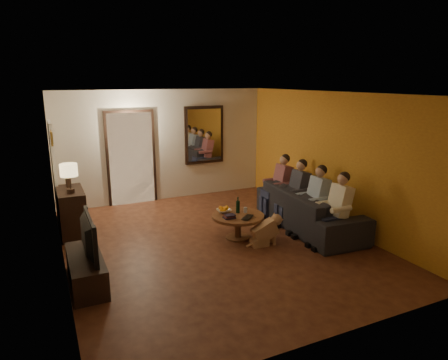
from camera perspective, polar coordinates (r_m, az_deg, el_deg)
name	(u,v)px	position (r m, az deg, el deg)	size (l,w,h in m)	color
floor	(216,243)	(7.18, -1.18, -8.93)	(5.00, 6.00, 0.01)	#441D12
ceiling	(215,93)	(6.61, -1.29, 12.27)	(5.00, 6.00, 0.01)	white
back_wall	(164,146)	(9.55, -8.52, 4.88)	(5.00, 0.02, 2.60)	beige
front_wall	(332,230)	(4.32, 15.12, -6.98)	(5.00, 0.02, 2.60)	beige
left_wall	(57,188)	(6.24, -22.75, -1.05)	(0.02, 6.00, 2.60)	beige
right_wall	(332,159)	(8.09, 15.22, 2.86)	(0.02, 6.00, 2.60)	beige
orange_accent	(332,159)	(8.08, 15.17, 2.85)	(0.01, 6.00, 2.60)	#C67621
kitchen_doorway	(131,159)	(9.39, -13.11, 2.95)	(1.00, 0.06, 2.10)	#FFE0A5
door_trim	(131,159)	(9.38, -13.10, 2.94)	(1.12, 0.04, 2.22)	black
fridge_glimpse	(142,164)	(9.47, -11.59, 2.21)	(0.45, 0.03, 1.70)	silver
mirror_frame	(204,135)	(9.81, -2.85, 6.45)	(1.00, 0.05, 1.40)	black
mirror_glass	(205,135)	(9.78, -2.79, 6.43)	(0.86, 0.02, 1.26)	white
white_door	(55,173)	(8.55, -23.05, 0.88)	(0.06, 0.85, 2.04)	white
framed_art	(52,138)	(7.42, -23.41, 5.51)	(0.03, 0.28, 0.24)	#B28C33
art_canvas	(53,138)	(7.42, -23.30, 5.52)	(0.01, 0.22, 0.18)	brown
dresser	(72,212)	(7.94, -20.88, -4.31)	(0.45, 0.96, 0.86)	black
table_lamp	(69,178)	(7.55, -21.21, 0.23)	(0.30, 0.30, 0.54)	beige
flower_vase	(68,176)	(7.99, -21.41, 0.57)	(0.14, 0.14, 0.44)	#AC1812
tv_stand	(86,270)	(6.09, -19.09, -12.06)	(0.45, 1.26, 0.42)	black
tv	(83,237)	(5.89, -19.49, -7.66)	(0.13, 1.02, 0.58)	black
sofa	(309,209)	(7.95, 12.01, -4.01)	(1.02, 2.60, 0.76)	black
person_a	(336,212)	(7.16, 15.76, -4.43)	(0.60, 0.40, 1.20)	tan
person_b	(315,203)	(7.60, 12.84, -3.17)	(0.60, 0.40, 1.20)	tan
person_c	(296,194)	(8.06, 10.25, -2.03)	(0.60, 0.40, 1.20)	tan
person_d	(280,187)	(8.54, 7.95, -1.02)	(0.60, 0.40, 1.20)	tan
dog	(265,230)	(7.02, 5.88, -7.12)	(0.56, 0.24, 0.56)	#AD8450
coffee_table	(238,226)	(7.30, 1.98, -6.65)	(0.95, 0.95, 0.45)	#592E1A
bowl	(224,211)	(7.33, -0.05, -4.43)	(0.26, 0.26, 0.06)	white
oranges	(224,207)	(7.30, -0.05, -3.92)	(0.20, 0.20, 0.08)	orange
wine_bottle	(238,205)	(7.28, 2.00, -3.54)	(0.07, 0.07, 0.31)	black
wine_glass	(245,210)	(7.33, 3.08, -4.29)	(0.06, 0.06, 0.10)	silver
book_stack	(229,216)	(7.04, 0.76, -5.20)	(0.20, 0.15, 0.07)	black
laptop	(250,218)	(7.03, 3.76, -5.44)	(0.33, 0.21, 0.03)	black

